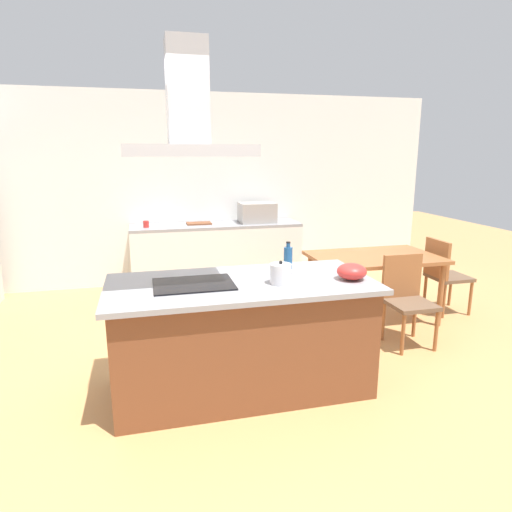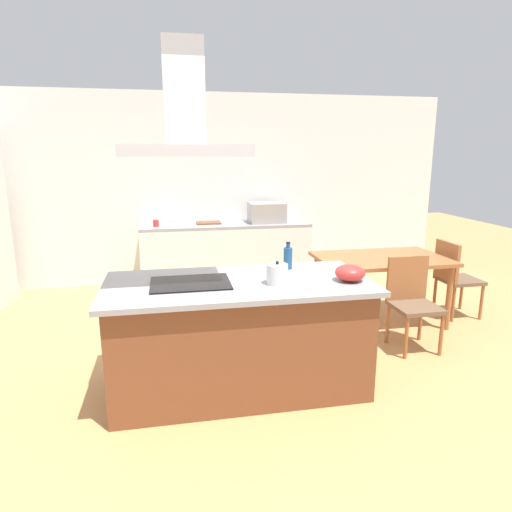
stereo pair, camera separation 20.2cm
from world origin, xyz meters
The scene contains 15 objects.
ground centered at (0.00, 1.50, 0.00)m, with size 16.00×16.00×0.00m, color tan.
wall_back centered at (0.00, 3.25, 1.35)m, with size 7.20×0.10×2.70m, color white.
kitchen_island centered at (0.00, 0.00, 0.45)m, with size 2.06×0.98×0.90m.
cooktop centered at (-0.37, 0.00, 0.91)m, with size 0.60×0.44×0.01m, color black.
tea_kettle centered at (0.28, -0.13, 0.98)m, with size 0.22×0.16×0.18m.
olive_oil_bottle centered at (0.48, 0.30, 1.00)m, with size 0.08×0.08×0.23m.
mixing_bowl centered at (0.86, -0.15, 0.96)m, with size 0.23×0.23×0.13m, color red.
back_counter centered at (0.27, 2.88, 0.45)m, with size 2.36×0.62×0.90m.
countertop_microwave centered at (0.86, 2.88, 1.04)m, with size 0.50×0.38×0.28m, color #9E9993.
coffee_mug_red centered at (-0.69, 2.80, 0.95)m, with size 0.08×0.08×0.09m, color red.
cutting_board centered at (0.03, 2.93, 0.91)m, with size 0.34×0.24×0.02m, color brown.
dining_table centered at (1.78, 1.13, 0.67)m, with size 1.40×0.90×0.75m.
chair_at_right_end centered at (2.69, 1.13, 0.51)m, with size 0.42×0.42×0.89m.
chair_facing_island centered at (1.78, 0.47, 0.51)m, with size 0.42×0.42×0.89m.
range_hood centered at (-0.37, 0.00, 2.10)m, with size 0.90×0.55×0.78m.
Camera 2 is at (-0.50, -3.28, 1.88)m, focal length 31.14 mm.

